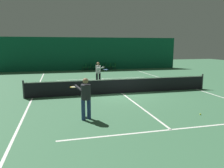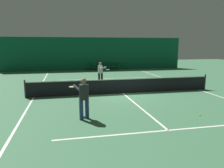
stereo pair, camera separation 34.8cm
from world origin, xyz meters
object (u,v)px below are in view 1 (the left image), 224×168
courtside_chair_6 (114,66)px  player_far (99,71)px  courtside_chair_1 (90,66)px  courtside_chair_5 (110,66)px  player_near (85,96)px  courtside_chair_0 (85,67)px  tennis_ball (200,114)px  courtside_chair_3 (100,66)px  tennis_net (122,85)px  courtside_chair_2 (95,66)px  courtside_chair_4 (105,66)px

courtside_chair_6 → player_far: bearing=-21.6°
courtside_chair_1 → courtside_chair_5: 2.49m
player_near → courtside_chair_0: 18.09m
tennis_ball → courtside_chair_3: bearing=93.1°
courtside_chair_6 → courtside_chair_5: bearing=-90.0°
player_near → courtside_chair_0: bearing=-31.2°
tennis_ball → tennis_net: bearing=112.5°
courtside_chair_2 → tennis_net: bearing=-2.1°
player_far → courtside_chair_5: size_ratio=2.06×
tennis_net → courtside_chair_0: bearing=93.2°
tennis_net → courtside_chair_2: (0.49, 13.48, -0.03)m
courtside_chair_2 → courtside_chair_6: (2.49, 0.00, 0.00)m
player_near → courtside_chair_1: bearing=-33.1°
player_near → courtside_chair_4: 18.55m
courtside_chair_2 → courtside_chair_5: 1.87m
courtside_chair_6 → tennis_ball: (-0.85, -18.63, -0.45)m
courtside_chair_1 → courtside_chair_2: 0.62m
player_near → player_far: size_ratio=1.01×
tennis_net → player_far: bearing=101.4°
courtside_chair_0 → courtside_chair_4: size_ratio=1.00×
tennis_net → courtside_chair_0: 13.50m
courtside_chair_3 → tennis_net: bearing=-4.7°
courtside_chair_4 → courtside_chair_5: 0.62m
courtside_chair_4 → tennis_ball: size_ratio=12.73×
courtside_chair_3 → courtside_chair_5: size_ratio=1.00×
tennis_net → courtside_chair_4: 13.59m
player_near → courtside_chair_0: size_ratio=2.09×
courtside_chair_2 → courtside_chair_4: (1.25, 0.00, 0.00)m
player_near → courtside_chair_0: player_near is taller
player_far → courtside_chair_6: 10.26m
tennis_net → player_far: size_ratio=6.92×
courtside_chair_6 → courtside_chair_2: bearing=-90.0°
courtside_chair_0 → courtside_chair_3: 1.87m
courtside_chair_1 → courtside_chair_5: (2.49, 0.00, 0.00)m
player_far → courtside_chair_5: (3.16, 9.53, -0.52)m
courtside_chair_0 → courtside_chair_1: (0.62, 0.00, 0.00)m
courtside_chair_2 → courtside_chair_4: size_ratio=1.00×
courtside_chair_4 → tennis_ball: courtside_chair_4 is taller
tennis_net → player_near: (-2.90, -4.47, 0.51)m
courtside_chair_3 → courtside_chair_5: same height
courtside_chair_0 → courtside_chair_2: 1.25m
player_near → courtside_chair_1: player_near is taller
courtside_chair_2 → courtside_chair_3: size_ratio=1.00×
courtside_chair_1 → courtside_chair_4: bearing=90.0°
player_far → courtside_chair_2: (1.29, 9.53, -0.52)m
courtside_chair_0 → courtside_chair_3: size_ratio=1.00×
courtside_chair_2 → courtside_chair_0: bearing=-90.0°
courtside_chair_0 → courtside_chair_1: same height
courtside_chair_4 → courtside_chair_6: bearing=90.0°
player_near → tennis_ball: size_ratio=26.55×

